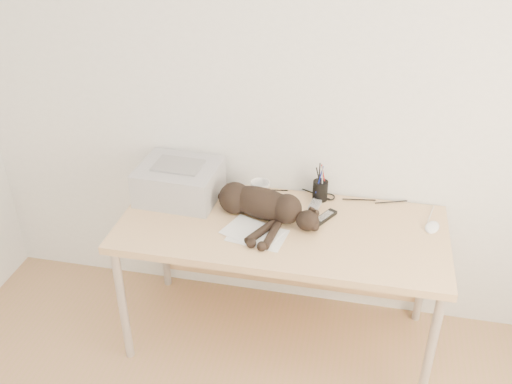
% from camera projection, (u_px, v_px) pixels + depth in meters
% --- Properties ---
extents(wall_back, '(3.50, 0.00, 3.50)m').
position_uv_depth(wall_back, '(296.00, 91.00, 2.80)').
color(wall_back, white).
rests_on(wall_back, floor).
extents(desk, '(1.60, 0.70, 0.74)m').
position_uv_depth(desk, '(284.00, 238.00, 2.92)').
color(desk, '#E0BD83').
rests_on(desk, floor).
extents(printer, '(0.42, 0.36, 0.19)m').
position_uv_depth(printer, '(179.00, 181.00, 2.97)').
color(printer, '#A5A5AA').
rests_on(printer, desk).
extents(papers, '(0.33, 0.27, 0.01)m').
position_uv_depth(papers, '(255.00, 234.00, 2.72)').
color(papers, white).
rests_on(papers, desk).
extents(cat, '(0.70, 0.44, 0.17)m').
position_uv_depth(cat, '(258.00, 204.00, 2.82)').
color(cat, black).
rests_on(cat, desk).
extents(mug, '(0.14, 0.14, 0.10)m').
position_uv_depth(mug, '(260.00, 190.00, 2.98)').
color(mug, silver).
rests_on(mug, desk).
extents(pen_cup, '(0.08, 0.08, 0.20)m').
position_uv_depth(pen_cup, '(320.00, 190.00, 2.97)').
color(pen_cup, black).
rests_on(pen_cup, desk).
extents(remote_grey, '(0.07, 0.18, 0.02)m').
position_uv_depth(remote_grey, '(317.00, 201.00, 2.96)').
color(remote_grey, gray).
rests_on(remote_grey, desk).
extents(remote_black, '(0.12, 0.16, 0.02)m').
position_uv_depth(remote_black, '(324.00, 217.00, 2.83)').
color(remote_black, black).
rests_on(remote_black, desk).
extents(mouse, '(0.10, 0.12, 0.04)m').
position_uv_depth(mouse, '(433.00, 225.00, 2.76)').
color(mouse, white).
rests_on(mouse, desk).
extents(cable_tangle, '(1.36, 0.07, 0.01)m').
position_uv_depth(cable_tangle, '(291.00, 193.00, 3.04)').
color(cable_tangle, black).
rests_on(cable_tangle, desk).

